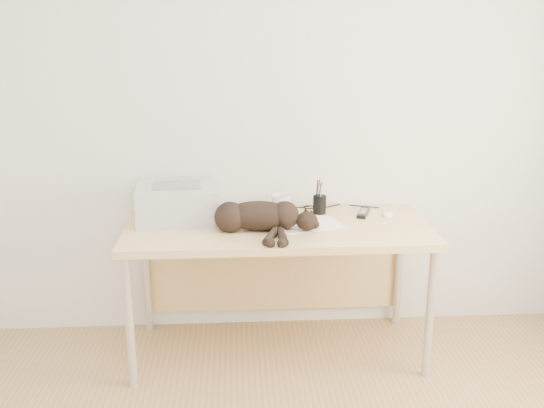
{
  "coord_description": "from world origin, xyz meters",
  "views": [
    {
      "loc": [
        -0.22,
        -1.64,
        1.73
      ],
      "look_at": [
        -0.03,
        1.34,
        0.87
      ],
      "focal_mm": 40.0,
      "sensor_mm": 36.0,
      "label": 1
    }
  ],
  "objects": [
    {
      "name": "pen_cup",
      "position": [
        0.25,
        1.6,
        0.79
      ],
      "size": [
        0.07,
        0.07,
        0.19
      ],
      "color": "black",
      "rests_on": "desk"
    },
    {
      "name": "printer",
      "position": [
        -0.54,
        1.52,
        0.84
      ],
      "size": [
        0.45,
        0.39,
        0.2
      ],
      "color": "#BBBBC0",
      "rests_on": "desk"
    },
    {
      "name": "papers",
      "position": [
        0.15,
        1.4,
        0.74
      ],
      "size": [
        0.39,
        0.31,
        0.01
      ],
      "color": "white",
      "rests_on": "desk"
    },
    {
      "name": "wall_back",
      "position": [
        0.0,
        1.75,
        1.3
      ],
      "size": [
        3.5,
        0.0,
        3.5
      ],
      "primitive_type": "plane",
      "rotation": [
        1.57,
        0.0,
        0.0
      ],
      "color": "white",
      "rests_on": "floor"
    },
    {
      "name": "cat",
      "position": [
        -0.12,
        1.31,
        0.81
      ],
      "size": [
        0.72,
        0.36,
        0.16
      ],
      "rotation": [
        0.0,
        0.0,
        -0.1
      ],
      "color": "black",
      "rests_on": "desk"
    },
    {
      "name": "cable_tangle",
      "position": [
        0.0,
        1.7,
        0.75
      ],
      "size": [
        1.36,
        0.07,
        0.01
      ],
      "primitive_type": null,
      "color": "black",
      "rests_on": "desk"
    },
    {
      "name": "remote_grey",
      "position": [
        -0.04,
        1.54,
        0.75
      ],
      "size": [
        0.05,
        0.17,
        0.02
      ],
      "primitive_type": "cube",
      "rotation": [
        0.0,
        0.0,
        -0.04
      ],
      "color": "gray",
      "rests_on": "desk"
    },
    {
      "name": "desk",
      "position": [
        0.0,
        1.48,
        0.61
      ],
      "size": [
        1.6,
        0.7,
        0.74
      ],
      "color": "#DCC081",
      "rests_on": "floor"
    },
    {
      "name": "mug",
      "position": [
        0.03,
        1.62,
        0.79
      ],
      "size": [
        0.16,
        0.16,
        0.1
      ],
      "primitive_type": "imported",
      "rotation": [
        0.0,
        0.0,
        0.67
      ],
      "color": "white",
      "rests_on": "desk"
    },
    {
      "name": "remote_black",
      "position": [
        0.49,
        1.55,
        0.75
      ],
      "size": [
        0.1,
        0.18,
        0.02
      ],
      "primitive_type": "cube",
      "rotation": [
        0.0,
        0.0,
        -0.34
      ],
      "color": "black",
      "rests_on": "desk"
    },
    {
      "name": "mouse",
      "position": [
        0.62,
        1.53,
        0.76
      ],
      "size": [
        0.08,
        0.12,
        0.03
      ],
      "primitive_type": "ellipsoid",
      "rotation": [
        0.0,
        0.0,
        -0.21
      ],
      "color": "white",
      "rests_on": "desk"
    }
  ]
}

